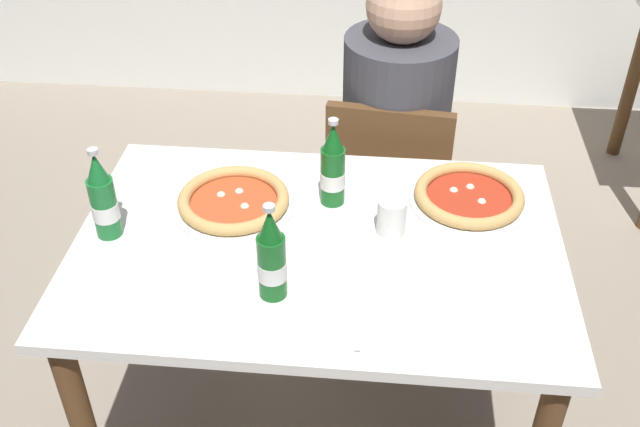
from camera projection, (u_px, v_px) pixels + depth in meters
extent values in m
cube|color=silver|center=(318.00, 247.00, 1.83)|extent=(1.20, 0.80, 0.03)
cylinder|color=brown|center=(160.00, 259.00, 2.37)|extent=(0.06, 0.06, 0.72)
cylinder|color=brown|center=(503.00, 281.00, 2.29)|extent=(0.06, 0.06, 0.72)
cube|color=brown|center=(391.00, 192.00, 2.54)|extent=(0.44, 0.44, 0.04)
cube|color=brown|center=(387.00, 167.00, 2.27)|extent=(0.38, 0.08, 0.40)
cylinder|color=brown|center=(438.00, 220.00, 2.78)|extent=(0.04, 0.04, 0.41)
cylinder|color=brown|center=(349.00, 210.00, 2.84)|extent=(0.04, 0.04, 0.41)
cylinder|color=brown|center=(430.00, 280.00, 2.52)|extent=(0.04, 0.04, 0.41)
cylinder|color=brown|center=(332.00, 267.00, 2.57)|extent=(0.04, 0.04, 0.41)
cube|color=#2D3342|center=(387.00, 242.00, 2.65)|extent=(0.32, 0.28, 0.45)
cylinder|color=#3F3F47|center=(396.00, 120.00, 2.35)|extent=(0.34, 0.34, 0.55)
sphere|color=tan|center=(404.00, 6.00, 2.12)|extent=(0.22, 0.22, 0.22)
cylinder|color=brown|center=(632.00, 84.00, 3.33)|extent=(0.06, 0.06, 0.72)
cylinder|color=white|center=(234.00, 206.00, 1.93)|extent=(0.31, 0.31, 0.01)
cylinder|color=#CC4723|center=(234.00, 203.00, 1.92)|extent=(0.23, 0.23, 0.01)
torus|color=tan|center=(234.00, 199.00, 1.92)|extent=(0.29, 0.29, 0.03)
sphere|color=silver|center=(221.00, 196.00, 1.95)|extent=(0.02, 0.02, 0.02)
sphere|color=silver|center=(245.00, 207.00, 1.91)|extent=(0.02, 0.02, 0.02)
sphere|color=silver|center=(239.00, 192.00, 1.96)|extent=(0.02, 0.02, 0.02)
cylinder|color=white|center=(468.00, 201.00, 1.95)|extent=(0.31, 0.31, 0.01)
cylinder|color=#AD2D19|center=(469.00, 198.00, 1.94)|extent=(0.22, 0.22, 0.01)
torus|color=tan|center=(469.00, 195.00, 1.93)|extent=(0.29, 0.29, 0.03)
sphere|color=silver|center=(454.00, 191.00, 1.96)|extent=(0.02, 0.02, 0.02)
sphere|color=silver|center=(482.00, 203.00, 1.92)|extent=(0.02, 0.02, 0.02)
sphere|color=silver|center=(470.00, 188.00, 1.97)|extent=(0.02, 0.02, 0.02)
cylinder|color=#14591E|center=(272.00, 267.00, 1.63)|extent=(0.06, 0.06, 0.16)
cone|color=#14591E|center=(270.00, 224.00, 1.56)|extent=(0.05, 0.05, 0.07)
cylinder|color=#B7B7BC|center=(269.00, 208.00, 1.53)|extent=(0.03, 0.03, 0.01)
cylinder|color=white|center=(272.00, 269.00, 1.63)|extent=(0.07, 0.07, 0.04)
cylinder|color=#196B2D|center=(105.00, 208.00, 1.80)|extent=(0.06, 0.06, 0.16)
cone|color=#196B2D|center=(96.00, 167.00, 1.73)|extent=(0.05, 0.05, 0.07)
cylinder|color=#B7B7BC|center=(93.00, 151.00, 1.70)|extent=(0.03, 0.03, 0.01)
cylinder|color=white|center=(105.00, 210.00, 1.81)|extent=(0.07, 0.07, 0.04)
cylinder|color=#14591E|center=(333.00, 176.00, 1.91)|extent=(0.06, 0.06, 0.16)
cone|color=#14591E|center=(333.00, 137.00, 1.84)|extent=(0.05, 0.05, 0.07)
cylinder|color=#B7B7BC|center=(333.00, 121.00, 1.81)|extent=(0.03, 0.03, 0.01)
cylinder|color=white|center=(333.00, 179.00, 1.92)|extent=(0.07, 0.07, 0.04)
cube|color=white|center=(341.00, 319.00, 1.61)|extent=(0.19, 0.19, 0.00)
cube|color=silver|center=(351.00, 318.00, 1.61)|extent=(0.05, 0.19, 0.00)
cube|color=silver|center=(332.00, 317.00, 1.61)|extent=(0.02, 0.17, 0.00)
cylinder|color=white|center=(392.00, 217.00, 1.83)|extent=(0.07, 0.07, 0.09)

